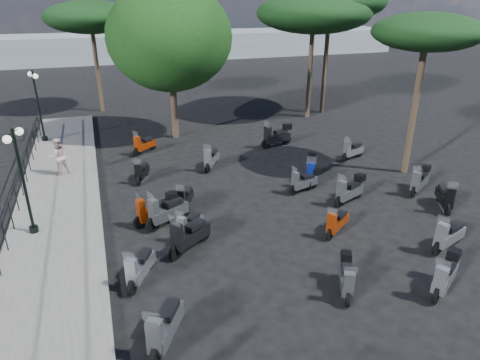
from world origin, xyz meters
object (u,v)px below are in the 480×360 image
object	(u,v)px
pedestrian_far	(58,156)
scooter_9	(185,198)
scooter_3	(156,210)
scooter_0	(165,328)
scooter_18	(337,223)
broadleaf_tree	(170,38)
lamp_post_1	(22,175)
scooter_8	(167,212)
scooter_10	(144,145)
scooter_13	(347,278)
scooter_24	(448,236)
scooter_14	(304,181)
pine_1	(330,2)
scooter_1	(140,268)
pine_3	(427,33)
scooter_4	(142,172)
scooter_21	(277,136)
pine_0	(314,13)
lamp_post_2	(38,102)
scooter_12	(445,276)
scooter_20	(311,171)
scooter_26	(420,181)
scooter_25	(445,197)
pine_2	(91,17)
scooter_27	(353,151)
scooter_2	(189,226)
scooter_7	(189,236)
scooter_19	(350,191)
scooter_15	(211,159)

from	to	relation	value
pedestrian_far	scooter_9	size ratio (longest dim) A/B	1.21
scooter_3	scooter_0	bearing A→B (deg)	156.82
scooter_18	broadleaf_tree	xyz separation A→B (m)	(-3.00, 12.21, 4.91)
lamp_post_1	scooter_9	size ratio (longest dim) A/B	2.60
scooter_8	scooter_10	bearing A→B (deg)	-29.39
pedestrian_far	scooter_8	size ratio (longest dim) A/B	0.97
scooter_13	scooter_24	distance (m)	4.20
scooter_14	broadleaf_tree	world-z (taller)	broadleaf_tree
pine_1	scooter_1	bearing A→B (deg)	-132.92
pine_3	scooter_18	bearing A→B (deg)	-146.68
scooter_4	broadleaf_tree	size ratio (longest dim) A/B	0.17
pine_3	scooter_21	bearing A→B (deg)	128.48
scooter_1	pine_0	xyz separation A→B (m)	(12.45, 14.25, 5.86)
scooter_3	pine_0	distance (m)	17.00
scooter_18	broadleaf_tree	distance (m)	13.50
lamp_post_2	scooter_1	distance (m)	14.48
scooter_12	pine_3	distance (m)	10.24
scooter_20	scooter_26	size ratio (longest dim) A/B	1.12
scooter_4	scooter_9	distance (m)	3.36
scooter_26	scooter_21	bearing A→B (deg)	-7.75
scooter_10	scooter_25	size ratio (longest dim) A/B	0.85
scooter_3	scooter_20	size ratio (longest dim) A/B	1.02
lamp_post_2	pine_2	distance (m)	7.92
scooter_8	scooter_27	xyz separation A→B (m)	(9.60, 3.54, -0.08)
scooter_2	scooter_10	bearing A→B (deg)	-44.17
scooter_13	scooter_21	xyz separation A→B (m)	(3.04, 11.63, 0.11)
scooter_8	pine_2	distance (m)	18.11
lamp_post_2	pine_3	size ratio (longest dim) A/B	0.55
pedestrian_far	scooter_7	size ratio (longest dim) A/B	1.05
lamp_post_2	pine_1	bearing A→B (deg)	-18.67
scooter_7	pine_0	distance (m)	17.97
scooter_3	scooter_13	size ratio (longest dim) A/B	1.21
pine_0	pine_2	distance (m)	13.90
scooter_24	scooter_25	distance (m)	3.00
scooter_1	scooter_19	world-z (taller)	scooter_19
scooter_21	scooter_27	xyz separation A→B (m)	(2.71, -2.92, -0.13)
scooter_2	scooter_3	size ratio (longest dim) A/B	0.72
scooter_0	pine_1	bearing A→B (deg)	-97.64
scooter_0	scooter_15	size ratio (longest dim) A/B	1.12
scooter_4	pine_3	bearing A→B (deg)	-170.06
pine_2	scooter_15	bearing A→B (deg)	-71.38
scooter_7	pine_0	world-z (taller)	pine_0
scooter_3	scooter_21	xyz separation A→B (m)	(7.22, 6.23, 0.05)
scooter_13	pine_2	world-z (taller)	pine_2
scooter_18	scooter_15	bearing A→B (deg)	-16.36
lamp_post_1	scooter_14	xyz separation A→B (m)	(9.99, 0.24, -1.72)
scooter_1	scooter_8	bearing A→B (deg)	-83.25
pine_0	scooter_27	bearing A→B (deg)	-101.46
scooter_10	broadleaf_tree	size ratio (longest dim) A/B	0.16
scooter_14	pine_2	xyz separation A→B (m)	(-7.12, 16.24, 5.56)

